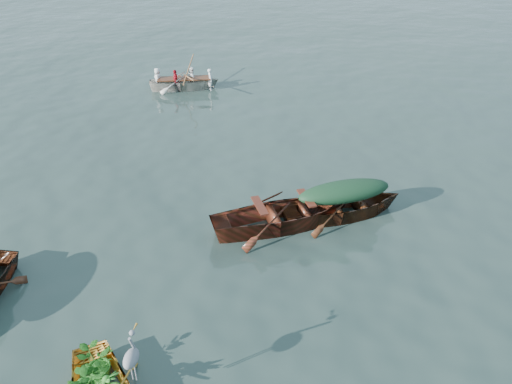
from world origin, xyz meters
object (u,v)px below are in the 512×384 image
green_tarp_boat (342,217)px  rowed_boat (185,89)px  heron (132,365)px  open_wooden_boat (282,227)px

green_tarp_boat → rowed_boat: (-6.86, 8.64, 0.00)m
heron → rowed_boat: bearing=69.1°
open_wooden_boat → green_tarp_boat: bearing=-90.2°
rowed_boat → heron: 15.25m
open_wooden_boat → rowed_boat: open_wooden_boat is taller
open_wooden_boat → rowed_boat: 10.82m
green_tarp_boat → open_wooden_boat: bearing=90.0°
green_tarp_boat → rowed_boat: 11.03m
green_tarp_boat → heron: bearing=126.5°
open_wooden_boat → heron: size_ratio=5.39×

